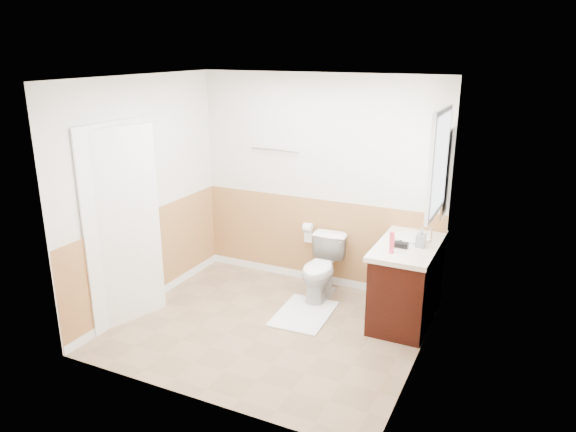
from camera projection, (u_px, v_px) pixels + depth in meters
The scene contains 32 objects.
floor at pixel (269, 327), 5.54m from camera, with size 3.00×3.00×0.00m, color #8C7051.
ceiling at pixel (266, 78), 4.79m from camera, with size 3.00×3.00×0.00m, color white.
wall_back at pixel (319, 182), 6.29m from camera, with size 3.00×3.00×0.00m, color silver.
wall_front at pixel (188, 258), 4.05m from camera, with size 3.00×3.00×0.00m, color silver.
wall_left at pixel (144, 194), 5.78m from camera, with size 3.00×3.00×0.00m, color silver.
wall_right at pixel (424, 234), 4.55m from camera, with size 3.00×3.00×0.00m, color silver.
wainscot_back at pixel (317, 243), 6.50m from camera, with size 3.00×3.00×0.00m, color #B9824A.
wainscot_front at pixel (194, 344), 4.28m from camera, with size 3.00×3.00×0.00m, color #B9824A.
wainscot_left at pixel (150, 259), 6.00m from camera, with size 2.60×2.60×0.00m, color #B9824A.
wainscot_right at pixel (417, 313), 4.78m from camera, with size 2.60×2.60×0.00m, color #B9824A.
toilet at pixel (321, 268), 6.12m from camera, with size 0.39×0.69×0.71m, color white.
bath_mat at pixel (304, 314), 5.81m from camera, with size 0.55×0.80×0.02m, color white.
vanity_cabinet at pixel (407, 283), 5.62m from camera, with size 0.55×1.10×0.80m, color black.
vanity_knob_left at pixel (377, 269), 5.61m from camera, with size 0.03×0.03×0.03m, color silver.
vanity_knob_right at pixel (382, 262), 5.79m from camera, with size 0.03×0.03×0.03m, color silver.
countertop at pixel (409, 245), 5.50m from camera, with size 0.60×1.15×0.05m, color silver.
sink_basin at pixel (413, 238), 5.61m from camera, with size 0.36×0.36×0.02m, color silver.
faucet at pixel (431, 235), 5.52m from camera, with size 0.02×0.02×0.14m, color #BBBBC2.
lotion_bottle at pixel (392, 242), 5.20m from camera, with size 0.05×0.05×0.22m, color #E73B59.
soap_dispenser at pixel (421, 237), 5.36m from camera, with size 0.09×0.09×0.20m, color gray.
hair_dryer_body at pixel (401, 244), 5.35m from camera, with size 0.07×0.07×0.14m, color black.
hair_dryer_handle at pixel (401, 243), 5.47m from camera, with size 0.03×0.03×0.07m, color black.
mirror_panel at pixel (447, 173), 5.42m from camera, with size 0.02×0.35×0.90m, color silver.
window_frame at pixel (439, 163), 4.92m from camera, with size 0.04×0.80×1.00m, color white.
window_glass at pixel (441, 163), 4.91m from camera, with size 0.01×0.70×0.90m, color white.
door at pixel (124, 228), 5.42m from camera, with size 0.05×0.80×2.04m, color white.
door_frame at pixel (118, 226), 5.45m from camera, with size 0.02×0.92×2.10m, color white.
door_knob at pixel (151, 226), 5.70m from camera, with size 0.06×0.06×0.06m, color silver.
towel_bar at pixel (275, 150), 6.36m from camera, with size 0.02×0.02×0.62m, color silver.
tp_holder_bar at pixel (308, 227), 6.43m from camera, with size 0.02×0.02×0.14m, color silver.
tp_roll at pixel (308, 227), 6.43m from camera, with size 0.11×0.11×0.10m, color white.
tp_sheet at pixel (308, 236), 6.46m from camera, with size 0.10×0.01×0.16m, color white.
Camera 1 is at (2.30, -4.38, 2.77)m, focal length 33.53 mm.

